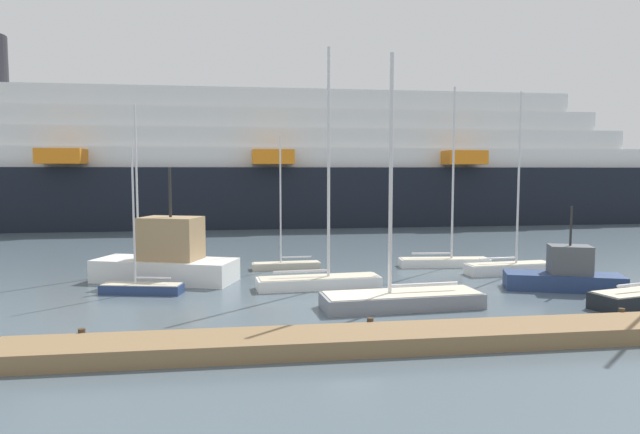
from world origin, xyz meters
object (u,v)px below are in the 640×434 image
at_px(fishing_boat_1, 167,258).
at_px(channel_buoy_0, 189,257).
at_px(sailboat_7, 142,287).
at_px(cruise_ship, 178,166).
at_px(sailboat_1, 319,277).
at_px(sailboat_0, 286,263).
at_px(sailboat_2, 146,264).
at_px(sailboat_5, 402,296).
at_px(fishing_boat_0, 565,275).
at_px(sailboat_4, 445,258).
at_px(sailboat_3, 510,265).

bearing_deg(fishing_boat_1, channel_buoy_0, 105.54).
height_order(sailboat_7, cruise_ship, cruise_ship).
distance_m(sailboat_1, channel_buoy_0, 12.45).
height_order(sailboat_0, sailboat_2, sailboat_2).
relative_size(sailboat_2, fishing_boat_1, 1.22).
relative_size(fishing_boat_1, channel_buoy_0, 5.89).
relative_size(sailboat_5, sailboat_7, 1.55).
height_order(sailboat_2, sailboat_5, sailboat_5).
distance_m(sailboat_5, fishing_boat_1, 13.53).
relative_size(sailboat_0, fishing_boat_1, 1.00).
bearing_deg(sailboat_5, cruise_ship, -75.31).
bearing_deg(sailboat_2, fishing_boat_0, 143.92).
bearing_deg(sailboat_4, fishing_boat_1, -166.68).
distance_m(sailboat_2, sailboat_5, 17.02).
distance_m(sailboat_2, sailboat_4, 18.70).
bearing_deg(fishing_boat_1, sailboat_4, 27.90).
relative_size(sailboat_2, sailboat_4, 0.89).
bearing_deg(sailboat_4, sailboat_7, -157.94).
bearing_deg(sailboat_4, sailboat_0, -177.84).
bearing_deg(sailboat_4, channel_buoy_0, 169.75).
xyz_separation_m(sailboat_3, sailboat_4, (-2.93, 2.96, 0.04)).
height_order(sailboat_0, cruise_ship, cruise_ship).
distance_m(sailboat_2, cruise_ship, 32.14).
distance_m(sailboat_1, fishing_boat_1, 8.62).
xyz_separation_m(sailboat_3, fishing_boat_1, (-19.85, 0.54, 0.77)).
distance_m(channel_buoy_0, cruise_ship, 28.99).
bearing_deg(sailboat_0, sailboat_7, 34.85).
xyz_separation_m(sailboat_2, channel_buoy_0, (2.26, 3.45, -0.15)).
bearing_deg(fishing_boat_0, sailboat_1, -170.61).
distance_m(sailboat_1, fishing_boat_0, 12.67).
bearing_deg(sailboat_4, sailboat_1, -143.63).
xyz_separation_m(sailboat_4, sailboat_7, (-17.82, -5.40, -0.20)).
distance_m(sailboat_0, sailboat_3, 13.50).
height_order(sailboat_2, channel_buoy_0, sailboat_2).
relative_size(fishing_boat_0, cruise_ship, 0.05).
bearing_deg(fishing_boat_0, sailboat_3, 118.00).
distance_m(sailboat_0, sailboat_2, 8.58).
distance_m(sailboat_3, fishing_boat_1, 19.88).
distance_m(sailboat_0, fishing_boat_1, 7.48).
height_order(sailboat_5, fishing_boat_1, sailboat_5).
xyz_separation_m(sailboat_0, fishing_boat_1, (-6.81, -2.95, 0.89)).
distance_m(sailboat_2, fishing_boat_1, 3.99).
relative_size(sailboat_1, cruise_ship, 0.11).
height_order(sailboat_4, sailboat_7, sailboat_4).
relative_size(sailboat_3, sailboat_4, 0.94).
height_order(sailboat_2, sailboat_3, sailboat_3).
xyz_separation_m(fishing_boat_0, cruise_ship, (-23.66, 40.13, 5.88)).
height_order(sailboat_4, cruise_ship, cruise_ship).
distance_m(sailboat_0, fishing_boat_0, 15.95).
relative_size(sailboat_1, sailboat_3, 1.16).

